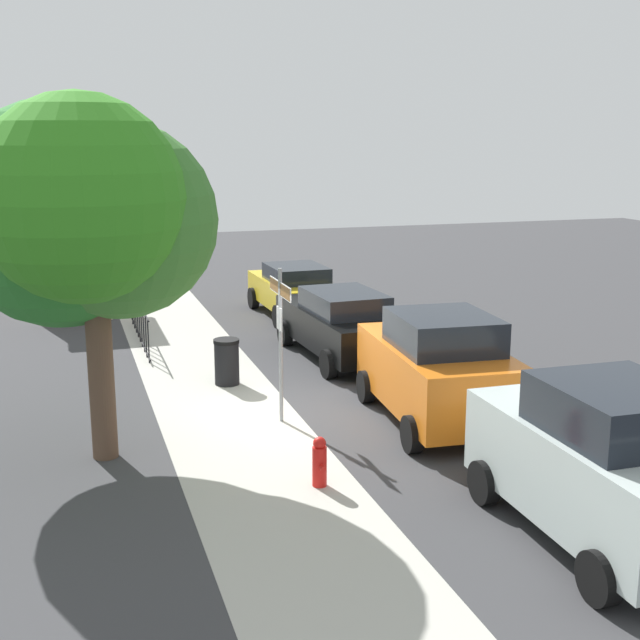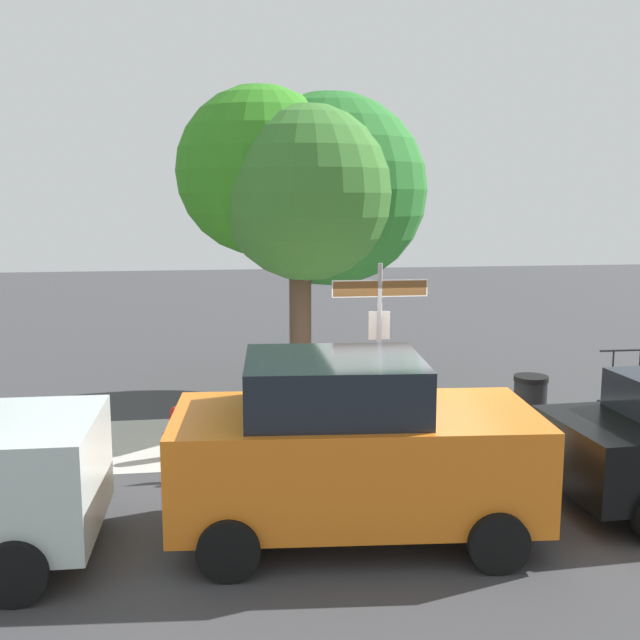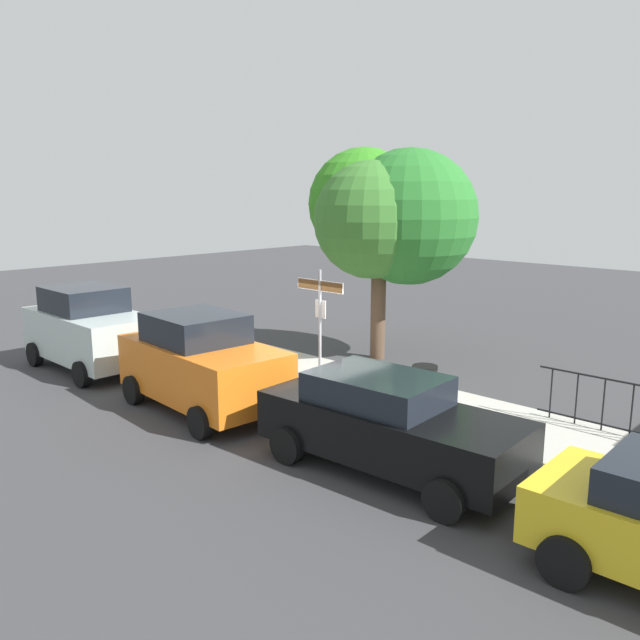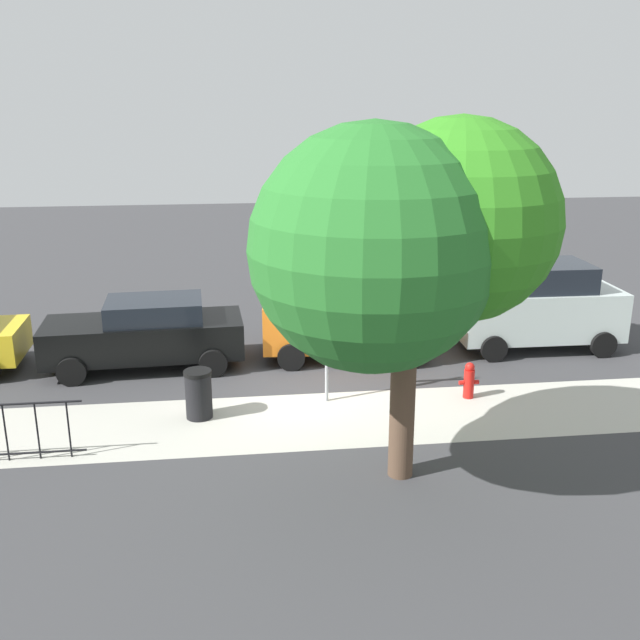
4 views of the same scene
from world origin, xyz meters
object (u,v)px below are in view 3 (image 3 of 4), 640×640
car_silver (89,329)px  car_orange (202,363)px  trash_bin (424,388)px  fire_hydrant (245,351)px  street_sign (320,308)px  shade_tree (386,215)px  car_black (388,423)px

car_silver → car_orange: (4.80, 0.07, -0.04)m
car_silver → trash_bin: (8.30, 3.29, -0.57)m
car_silver → fire_hydrant: bearing=48.6°
street_sign → trash_bin: (2.60, 0.50, -1.47)m
car_orange → trash_bin: 4.79m
shade_tree → trash_bin: (3.29, -2.85, -3.51)m
shade_tree → car_black: (4.58, -5.83, -3.16)m
fire_hydrant → car_black: bearing=-21.3°
car_black → trash_bin: car_black is taller
car_silver → car_black: (9.59, 0.31, -0.22)m
trash_bin → shade_tree: bearing=139.2°
trash_bin → car_black: bearing=-66.6°
car_silver → trash_bin: bearing=22.5°
car_orange → fire_hydrant: car_orange is taller
street_sign → shade_tree: 3.98m
car_black → fire_hydrant: (-6.87, 2.68, -0.46)m
car_black → fire_hydrant: 7.39m
car_silver → shade_tree: bearing=51.6°
car_black → fire_hydrant: size_ratio=5.89×
fire_hydrant → trash_bin: trash_bin is taller
car_orange → fire_hydrant: bearing=129.8°
car_black → trash_bin: bearing=110.5°
street_sign → car_black: size_ratio=0.62×
fire_hydrant → trash_bin: size_ratio=0.80×
street_sign → shade_tree: size_ratio=0.49×
fire_hydrant → car_silver: bearing=-132.3°
fire_hydrant → trash_bin: 5.59m
street_sign → car_orange: 3.02m
street_sign → car_orange: (-0.90, -2.72, -0.94)m
car_black → fire_hydrant: car_black is taller
trash_bin → car_orange: bearing=-137.4°
car_silver → car_orange: car_silver is taller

